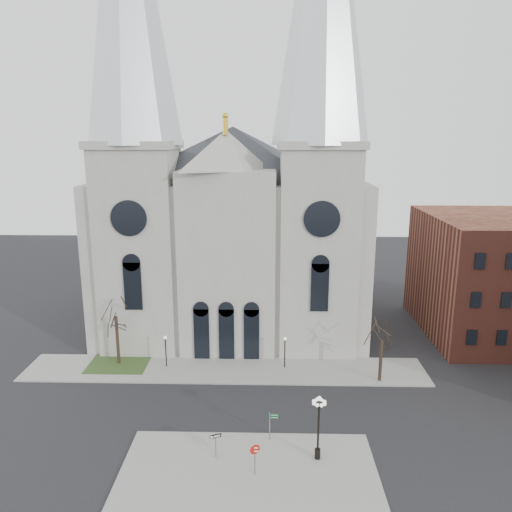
{
  "coord_description": "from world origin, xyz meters",
  "views": [
    {
      "loc": [
        4.29,
        -34.86,
        22.89
      ],
      "look_at": [
        3.2,
        8.0,
        12.55
      ],
      "focal_mm": 35.0,
      "sensor_mm": 36.0,
      "label": 1
    }
  ],
  "objects_px": {
    "stop_sign": "(255,452)",
    "street_name_sign": "(271,424)",
    "one_way_sign": "(216,441)",
    "globe_lamp": "(319,420)"
  },
  "relations": [
    {
      "from": "stop_sign",
      "to": "globe_lamp",
      "type": "height_order",
      "value": "globe_lamp"
    },
    {
      "from": "stop_sign",
      "to": "street_name_sign",
      "type": "distance_m",
      "value": 4.26
    },
    {
      "from": "stop_sign",
      "to": "globe_lamp",
      "type": "bearing_deg",
      "value": 20.86
    },
    {
      "from": "stop_sign",
      "to": "street_name_sign",
      "type": "xyz_separation_m",
      "value": [
        1.1,
        4.1,
        -0.38
      ]
    },
    {
      "from": "globe_lamp",
      "to": "street_name_sign",
      "type": "bearing_deg",
      "value": 146.61
    },
    {
      "from": "stop_sign",
      "to": "one_way_sign",
      "type": "xyz_separation_m",
      "value": [
        -2.89,
        1.83,
        -0.37
      ]
    },
    {
      "from": "stop_sign",
      "to": "one_way_sign",
      "type": "bearing_deg",
      "value": 145.98
    },
    {
      "from": "stop_sign",
      "to": "street_name_sign",
      "type": "height_order",
      "value": "stop_sign"
    },
    {
      "from": "stop_sign",
      "to": "street_name_sign",
      "type": "relative_size",
      "value": 1.06
    },
    {
      "from": "globe_lamp",
      "to": "street_name_sign",
      "type": "xyz_separation_m",
      "value": [
        -3.38,
        2.23,
        -1.78
      ]
    }
  ]
}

